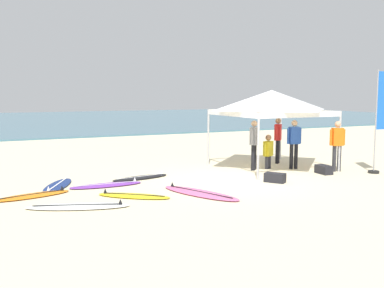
# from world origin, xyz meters

# --- Properties ---
(ground_plane) EXTENTS (80.00, 80.00, 0.00)m
(ground_plane) POSITION_xyz_m (0.00, 0.00, 0.00)
(ground_plane) COLOR beige
(sea) EXTENTS (80.00, 36.00, 0.10)m
(sea) POSITION_xyz_m (0.00, 32.87, 0.05)
(sea) COLOR teal
(sea) RESTS_ON ground
(canopy_tent) EXTENTS (3.39, 3.39, 2.75)m
(canopy_tent) POSITION_xyz_m (2.37, 1.39, 2.39)
(canopy_tent) COLOR #B7B7BC
(canopy_tent) RESTS_ON ground
(surfboard_purple) EXTENTS (2.09, 0.58, 0.19)m
(surfboard_purple) POSITION_xyz_m (-3.72, 0.80, 0.04)
(surfboard_purple) COLOR purple
(surfboard_purple) RESTS_ON ground
(surfboard_orange) EXTENTS (2.07, 1.01, 0.19)m
(surfboard_orange) POSITION_xyz_m (-5.79, 0.32, 0.04)
(surfboard_orange) COLOR orange
(surfboard_orange) RESTS_ON ground
(surfboard_white) EXTENTS (2.47, 1.43, 0.19)m
(surfboard_white) POSITION_xyz_m (-4.95, -1.30, 0.04)
(surfboard_white) COLOR white
(surfboard_white) RESTS_ON ground
(surfboard_black) EXTENTS (1.97, 0.86, 0.19)m
(surfboard_black) POSITION_xyz_m (-2.46, 1.46, 0.04)
(surfboard_black) COLOR black
(surfboard_black) RESTS_ON ground
(surfboard_navy) EXTENTS (1.38, 2.10, 0.19)m
(surfboard_navy) POSITION_xyz_m (-4.99, 1.35, 0.04)
(surfboard_navy) COLOR navy
(surfboard_navy) RESTS_ON ground
(surfboard_pink) EXTENTS (1.57, 2.62, 0.19)m
(surfboard_pink) POSITION_xyz_m (-1.77, -1.27, 0.04)
(surfboard_pink) COLOR pink
(surfboard_pink) RESTS_ON ground
(surfboard_yellow) EXTENTS (1.83, 1.64, 0.19)m
(surfboard_yellow) POSITION_xyz_m (-3.45, -0.83, 0.04)
(surfboard_yellow) COLOR yellow
(surfboard_yellow) RESTS_ON ground
(person_orange) EXTENTS (0.53, 0.31, 1.71)m
(person_orange) POSITION_xyz_m (3.96, -0.18, 0.99)
(person_orange) COLOR #2D2D33
(person_orange) RESTS_ON ground
(person_red) EXTENTS (0.42, 0.41, 1.71)m
(person_red) POSITION_xyz_m (3.23, 2.14, 0.99)
(person_red) COLOR black
(person_red) RESTS_ON ground
(person_grey) EXTENTS (0.44, 0.40, 1.71)m
(person_grey) POSITION_xyz_m (1.59, 1.27, 0.99)
(person_grey) COLOR black
(person_grey) RESTS_ON ground
(person_blue) EXTENTS (0.54, 0.27, 1.71)m
(person_blue) POSITION_xyz_m (2.98, 0.86, 0.99)
(person_blue) COLOR black
(person_blue) RESTS_ON ground
(person_yellow) EXTENTS (0.50, 0.36, 1.20)m
(person_yellow) POSITION_xyz_m (2.20, 1.29, 0.66)
(person_yellow) COLOR #383842
(person_yellow) RESTS_ON ground
(banner_flag) EXTENTS (0.60, 0.36, 3.40)m
(banner_flag) POSITION_xyz_m (4.95, -0.98, 1.57)
(banner_flag) COLOR #99999E
(banner_flag) RESTS_ON ground
(gear_bag_near_tent) EXTENTS (0.60, 0.68, 0.28)m
(gear_bag_near_tent) POSITION_xyz_m (0.96, -0.82, 0.14)
(gear_bag_near_tent) COLOR #232328
(gear_bag_near_tent) RESTS_ON ground
(gear_bag_by_pole) EXTENTS (0.38, 0.63, 0.28)m
(gear_bag_by_pole) POSITION_xyz_m (3.26, -0.35, 0.14)
(gear_bag_by_pole) COLOR #232328
(gear_bag_by_pole) RESTS_ON ground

